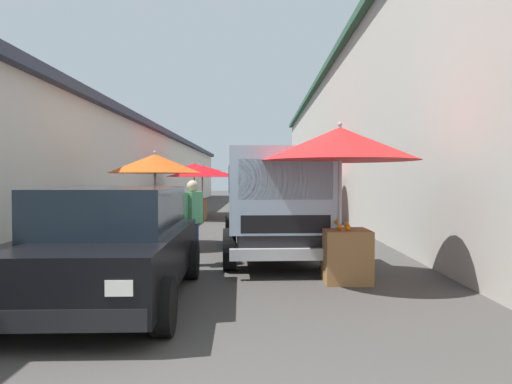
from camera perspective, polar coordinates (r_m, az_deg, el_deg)
ground at (r=15.43m, az=-2.08°, el=-4.18°), size 90.00×90.00×0.00m
building_left_whitewash at (r=19.24m, az=-23.63°, el=2.47°), size 49.80×7.50×3.77m
building_right_concrete at (r=18.83m, az=20.71°, el=6.59°), size 49.80×7.50×6.43m
fruit_stall_mid_lane at (r=16.51m, az=6.32°, el=1.76°), size 2.15×2.15×2.17m
fruit_stall_near_left at (r=18.08m, az=-6.66°, el=1.89°), size 2.79×2.79×2.15m
fruit_stall_near_right at (r=20.52m, az=-7.63°, el=2.03°), size 2.35×2.35×2.29m
fruit_stall_far_left at (r=7.12m, az=10.27°, el=4.05°), size 2.35×2.35×2.41m
fruit_stall_far_right at (r=10.82m, az=-12.16°, el=1.64°), size 2.11×2.11×2.20m
hatchback_car at (r=6.26m, az=-17.01°, el=-6.05°), size 3.97×2.04×1.45m
delivery_truck at (r=8.69m, az=2.56°, el=-1.83°), size 5.01×2.18×2.08m
vendor_by_crates at (r=8.47m, az=-7.71°, el=-3.04°), size 0.59×0.33×1.54m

